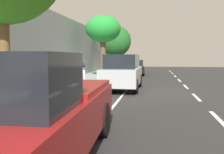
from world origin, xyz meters
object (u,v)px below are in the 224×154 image
cyclist_with_backpack (81,80)px  parked_suv_silver_second (123,72)px  bicycle_at_curb (84,98)px  street_tree_near_cyclist (115,41)px  pedestrian_on_phone (66,69)px  street_tree_mid_block (103,30)px  parked_sedan_black_nearest (135,67)px  parked_pickup_red_mid (35,115)px

cyclist_with_backpack → parked_suv_silver_second: bearing=-100.9°
parked_suv_silver_second → bicycle_at_curb: (0.74, 5.47, -0.65)m
street_tree_near_cyclist → pedestrian_on_phone: (1.37, 12.38, -2.48)m
bicycle_at_curb → street_tree_mid_block: size_ratio=0.32×
parked_sedan_black_nearest → pedestrian_on_phone: (3.75, 10.08, 0.30)m
cyclist_with_backpack → pedestrian_on_phone: size_ratio=1.04×
parked_suv_silver_second → parked_pickup_red_mid: size_ratio=0.88×
street_tree_near_cyclist → bicycle_at_curb: bearing=95.3°
parked_pickup_red_mid → street_tree_mid_block: street_tree_mid_block is taller
parked_suv_silver_second → street_tree_mid_block: 8.09m
cyclist_with_backpack → street_tree_mid_block: (1.58, -12.05, 3.12)m
parked_suv_silver_second → parked_pickup_red_mid: bearing=88.8°
street_tree_near_cyclist → parked_suv_silver_second: bearing=100.4°
parked_suv_silver_second → street_tree_mid_block: size_ratio=0.91×
parked_pickup_red_mid → pedestrian_on_phone: bearing=-72.6°
parked_sedan_black_nearest → pedestrian_on_phone: pedestrian_on_phone is taller
parked_suv_silver_second → parked_pickup_red_mid: parked_suv_silver_second is taller
cyclist_with_backpack → parked_pickup_red_mid: bearing=98.0°
street_tree_mid_block → parked_pickup_red_mid: bearing=97.6°
bicycle_at_curb → cyclist_with_backpack: (0.23, -0.44, 0.63)m
parked_pickup_red_mid → pedestrian_on_phone: parked_pickup_red_mid is taller
parked_suv_silver_second → pedestrian_on_phone: size_ratio=2.96×
parked_pickup_red_mid → street_tree_near_cyclist: (2.33, -24.19, 2.63)m
pedestrian_on_phone → bicycle_at_curb: bearing=114.6°
street_tree_mid_block → pedestrian_on_phone: street_tree_mid_block is taller
parked_sedan_black_nearest → street_tree_mid_block: bearing=62.2°
street_tree_near_cyclist → cyclist_with_backpack: bearing=94.8°
parked_pickup_red_mid → cyclist_with_backpack: parked_pickup_red_mid is taller
parked_suv_silver_second → street_tree_mid_block: street_tree_mid_block is taller
parked_suv_silver_second → parked_pickup_red_mid: (0.22, 10.34, -0.13)m
bicycle_at_curb → parked_pickup_red_mid: bearing=96.1°
parked_sedan_black_nearest → bicycle_at_curb: size_ratio=2.73×
cyclist_with_backpack → street_tree_mid_block: 12.55m
street_tree_near_cyclist → pedestrian_on_phone: street_tree_near_cyclist is taller
parked_sedan_black_nearest → parked_suv_silver_second: (-0.16, 11.55, 0.27)m
parked_suv_silver_second → street_tree_mid_block: bearing=-70.0°
parked_sedan_black_nearest → pedestrian_on_phone: bearing=69.6°
street_tree_near_cyclist → street_tree_mid_block: (0.00, 6.83, 0.59)m
parked_pickup_red_mid → cyclist_with_backpack: size_ratio=3.23×
bicycle_at_curb → street_tree_near_cyclist: 19.66m
parked_suv_silver_second → street_tree_near_cyclist: (2.55, -13.85, 2.51)m
pedestrian_on_phone → cyclist_with_backpack: bearing=114.4°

